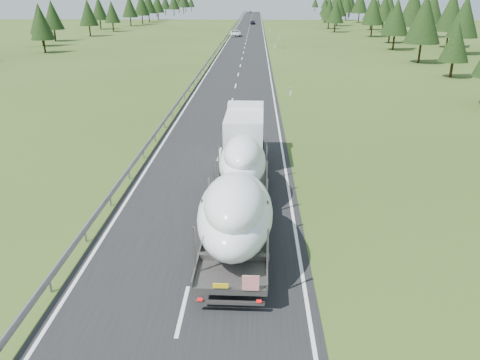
{
  "coord_description": "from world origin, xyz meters",
  "views": [
    {
      "loc": [
        2.59,
        -23.05,
        10.8
      ],
      "look_at": [
        1.83,
        -1.04,
        2.02
      ],
      "focal_mm": 35.0,
      "sensor_mm": 36.0,
      "label": 1
    }
  ],
  "objects_px": {
    "distant_van": "(236,33)",
    "distant_car_blue": "(250,12)",
    "boat_truck": "(240,173)",
    "highway_sign": "(278,40)",
    "distant_car_dark": "(253,22)"
  },
  "relations": [
    {
      "from": "highway_sign",
      "to": "distant_car_blue",
      "type": "height_order",
      "value": "highway_sign"
    },
    {
      "from": "highway_sign",
      "to": "distant_car_dark",
      "type": "bearing_deg",
      "value": 94.18
    },
    {
      "from": "highway_sign",
      "to": "boat_truck",
      "type": "xyz_separation_m",
      "value": [
        -5.37,
        -80.46,
        0.38
      ]
    },
    {
      "from": "boat_truck",
      "to": "distant_car_dark",
      "type": "distance_m",
      "value": 165.31
    },
    {
      "from": "distant_van",
      "to": "distant_car_dark",
      "type": "bearing_deg",
      "value": 81.15
    },
    {
      "from": "boat_truck",
      "to": "distant_car_dark",
      "type": "bearing_deg",
      "value": 90.29
    },
    {
      "from": "distant_van",
      "to": "distant_car_blue",
      "type": "height_order",
      "value": "distant_van"
    },
    {
      "from": "highway_sign",
      "to": "distant_van",
      "type": "distance_m",
      "value": 31.84
    },
    {
      "from": "highway_sign",
      "to": "distant_car_dark",
      "type": "height_order",
      "value": "highway_sign"
    },
    {
      "from": "distant_van",
      "to": "boat_truck",
      "type": "bearing_deg",
      "value": -91.86
    },
    {
      "from": "boat_truck",
      "to": "distant_car_dark",
      "type": "xyz_separation_m",
      "value": [
        -0.83,
        165.3,
        -1.43
      ]
    },
    {
      "from": "distant_van",
      "to": "distant_car_blue",
      "type": "xyz_separation_m",
      "value": [
        1.72,
        166.86,
        -0.2
      ]
    },
    {
      "from": "boat_truck",
      "to": "highway_sign",
      "type": "bearing_deg",
      "value": 86.18
    },
    {
      "from": "highway_sign",
      "to": "distant_car_dark",
      "type": "xyz_separation_m",
      "value": [
        -6.19,
        84.84,
        -1.05
      ]
    },
    {
      "from": "highway_sign",
      "to": "distant_car_blue",
      "type": "distance_m",
      "value": 197.13
    }
  ]
}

